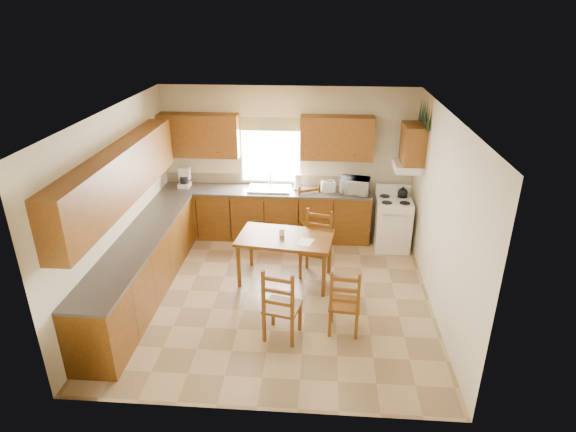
# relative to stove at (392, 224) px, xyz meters

# --- Properties ---
(floor) EXTENTS (4.50, 4.50, 0.00)m
(floor) POSITION_rel_stove_xyz_m (-1.88, -1.67, -0.44)
(floor) COLOR #A1845E
(floor) RESTS_ON ground
(ceiling) EXTENTS (4.50, 4.50, 0.00)m
(ceiling) POSITION_rel_stove_xyz_m (-1.88, -1.67, 2.26)
(ceiling) COLOR brown
(ceiling) RESTS_ON floor
(wall_left) EXTENTS (4.50, 4.50, 0.00)m
(wall_left) POSITION_rel_stove_xyz_m (-4.13, -1.67, 0.91)
(wall_left) COLOR beige
(wall_left) RESTS_ON floor
(wall_right) EXTENTS (4.50, 4.50, 0.00)m
(wall_right) POSITION_rel_stove_xyz_m (0.37, -1.67, 0.91)
(wall_right) COLOR beige
(wall_right) RESTS_ON floor
(wall_back) EXTENTS (4.50, 4.50, 0.00)m
(wall_back) POSITION_rel_stove_xyz_m (-1.88, 0.58, 0.91)
(wall_back) COLOR beige
(wall_back) RESTS_ON floor
(wall_front) EXTENTS (4.50, 4.50, 0.00)m
(wall_front) POSITION_rel_stove_xyz_m (-1.88, -3.92, 0.91)
(wall_front) COLOR beige
(wall_front) RESTS_ON floor
(lower_cab_back) EXTENTS (3.75, 0.60, 0.88)m
(lower_cab_back) POSITION_rel_stove_xyz_m (-2.25, 0.28, -0.00)
(lower_cab_back) COLOR brown
(lower_cab_back) RESTS_ON floor
(lower_cab_left) EXTENTS (0.60, 3.60, 0.88)m
(lower_cab_left) POSITION_rel_stove_xyz_m (-3.83, -1.82, -0.00)
(lower_cab_left) COLOR brown
(lower_cab_left) RESTS_ON floor
(counter_back) EXTENTS (3.75, 0.63, 0.04)m
(counter_back) POSITION_rel_stove_xyz_m (-2.25, 0.28, 0.46)
(counter_back) COLOR #47403A
(counter_back) RESTS_ON lower_cab_back
(counter_left) EXTENTS (0.63, 3.60, 0.04)m
(counter_left) POSITION_rel_stove_xyz_m (-3.83, -1.82, 0.46)
(counter_left) COLOR #47403A
(counter_left) RESTS_ON lower_cab_left
(backsplash) EXTENTS (3.75, 0.01, 0.18)m
(backsplash) POSITION_rel_stove_xyz_m (-2.25, 0.57, 0.57)
(backsplash) COLOR #948262
(backsplash) RESTS_ON counter_back
(upper_cab_back_left) EXTENTS (1.41, 0.33, 0.75)m
(upper_cab_back_left) POSITION_rel_stove_xyz_m (-3.43, 0.41, 1.41)
(upper_cab_back_left) COLOR brown
(upper_cab_back_left) RESTS_ON wall_back
(upper_cab_back_right) EXTENTS (1.25, 0.33, 0.75)m
(upper_cab_back_right) POSITION_rel_stove_xyz_m (-1.02, 0.41, 1.41)
(upper_cab_back_right) COLOR brown
(upper_cab_back_right) RESTS_ON wall_back
(upper_cab_left) EXTENTS (0.33, 3.60, 0.75)m
(upper_cab_left) POSITION_rel_stove_xyz_m (-3.96, -1.82, 1.41)
(upper_cab_left) COLOR brown
(upper_cab_left) RESTS_ON wall_left
(upper_cab_stove) EXTENTS (0.33, 0.62, 0.62)m
(upper_cab_stove) POSITION_rel_stove_xyz_m (0.20, -0.02, 1.46)
(upper_cab_stove) COLOR brown
(upper_cab_stove) RESTS_ON wall_right
(range_hood) EXTENTS (0.44, 0.62, 0.12)m
(range_hood) POSITION_rel_stove_xyz_m (0.15, -0.02, 1.08)
(range_hood) COLOR silver
(range_hood) RESTS_ON wall_right
(window_frame) EXTENTS (1.13, 0.02, 1.18)m
(window_frame) POSITION_rel_stove_xyz_m (-2.18, 0.55, 1.11)
(window_frame) COLOR silver
(window_frame) RESTS_ON wall_back
(window_pane) EXTENTS (1.05, 0.01, 1.10)m
(window_pane) POSITION_rel_stove_xyz_m (-2.18, 0.54, 1.11)
(window_pane) COLOR white
(window_pane) RESTS_ON wall_back
(window_valance) EXTENTS (1.19, 0.01, 0.24)m
(window_valance) POSITION_rel_stove_xyz_m (-2.18, 0.52, 1.61)
(window_valance) COLOR #446832
(window_valance) RESTS_ON wall_back
(sink_basin) EXTENTS (0.75, 0.45, 0.04)m
(sink_basin) POSITION_rel_stove_xyz_m (-2.18, 0.28, 0.50)
(sink_basin) COLOR silver
(sink_basin) RESTS_ON counter_back
(pine_decal_a) EXTENTS (0.22, 0.22, 0.36)m
(pine_decal_a) POSITION_rel_stove_xyz_m (0.33, -0.34, 1.94)
(pine_decal_a) COLOR #163920
(pine_decal_a) RESTS_ON wall_right
(pine_decal_b) EXTENTS (0.22, 0.22, 0.36)m
(pine_decal_b) POSITION_rel_stove_xyz_m (0.33, -0.02, 1.98)
(pine_decal_b) COLOR #163920
(pine_decal_b) RESTS_ON wall_right
(pine_decal_c) EXTENTS (0.22, 0.22, 0.36)m
(pine_decal_c) POSITION_rel_stove_xyz_m (0.33, 0.30, 1.94)
(pine_decal_c) COLOR #163920
(pine_decal_c) RESTS_ON wall_right
(stove) EXTENTS (0.60, 0.62, 0.88)m
(stove) POSITION_rel_stove_xyz_m (0.00, 0.00, 0.00)
(stove) COLOR silver
(stove) RESTS_ON floor
(coffeemaker) EXTENTS (0.23, 0.27, 0.36)m
(coffeemaker) POSITION_rel_stove_xyz_m (-3.74, 0.31, 0.66)
(coffeemaker) COLOR silver
(coffeemaker) RESTS_ON counter_back
(paper_towel) EXTENTS (0.15, 0.15, 0.30)m
(paper_towel) POSITION_rel_stove_xyz_m (-1.67, 0.31, 0.63)
(paper_towel) COLOR white
(paper_towel) RESTS_ON counter_back
(toaster) EXTENTS (0.26, 0.20, 0.19)m
(toaster) POSITION_rel_stove_xyz_m (-1.14, 0.27, 0.57)
(toaster) COLOR silver
(toaster) RESTS_ON counter_back
(microwave) EXTENTS (0.52, 0.41, 0.28)m
(microwave) POSITION_rel_stove_xyz_m (-0.67, 0.23, 0.62)
(microwave) COLOR silver
(microwave) RESTS_ON counter_back
(dining_table) EXTENTS (1.50, 0.98, 0.76)m
(dining_table) POSITION_rel_stove_xyz_m (-1.78, -1.25, -0.06)
(dining_table) COLOR brown
(dining_table) RESTS_ON floor
(chair_near_left) EXTENTS (0.51, 0.50, 1.03)m
(chair_near_left) POSITION_rel_stove_xyz_m (-1.71, -2.64, 0.07)
(chair_near_left) COLOR brown
(chair_near_left) RESTS_ON floor
(chair_near_right) EXTENTS (0.43, 0.41, 0.95)m
(chair_near_right) POSITION_rel_stove_xyz_m (-0.91, -2.46, 0.03)
(chair_near_right) COLOR brown
(chair_near_right) RESTS_ON floor
(chair_far_left) EXTENTS (0.58, 0.57, 1.06)m
(chair_far_left) POSITION_rel_stove_xyz_m (-1.40, -0.02, 0.09)
(chair_far_left) COLOR brown
(chair_far_left) RESTS_ON floor
(chair_far_right) EXTENTS (0.53, 0.52, 1.05)m
(chair_far_right) POSITION_rel_stove_xyz_m (-1.32, -1.08, 0.08)
(chair_far_right) COLOR brown
(chair_far_right) RESTS_ON floor
(table_paper) EXTENTS (0.27, 0.31, 0.00)m
(table_paper) POSITION_rel_stove_xyz_m (-1.47, -1.41, 0.31)
(table_paper) COLOR white
(table_paper) RESTS_ON dining_table
(table_card) EXTENTS (0.08, 0.03, 0.11)m
(table_card) POSITION_rel_stove_xyz_m (-1.83, -1.24, 0.37)
(table_card) COLOR white
(table_card) RESTS_ON dining_table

